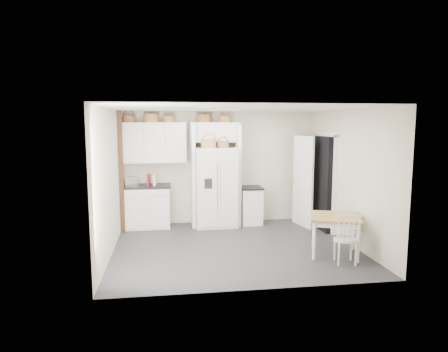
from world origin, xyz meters
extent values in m
plane|color=#232328|center=(0.00, 0.00, 0.00)|extent=(4.50, 4.50, 0.00)
plane|color=white|center=(0.00, 0.00, 2.60)|extent=(4.50, 4.50, 0.00)
plane|color=beige|center=(0.00, 2.00, 1.30)|extent=(4.50, 0.00, 4.50)
plane|color=beige|center=(-2.25, 0.00, 1.30)|extent=(0.00, 4.00, 4.00)
plane|color=beige|center=(2.25, 0.00, 1.30)|extent=(0.00, 4.00, 4.00)
cube|color=silver|center=(-0.15, 1.62, 0.90)|extent=(0.93, 0.74, 1.79)
cube|color=silver|center=(-1.69, 1.70, 0.46)|extent=(0.99, 0.63, 0.92)
cube|color=silver|center=(0.68, 1.70, 0.41)|extent=(0.47, 0.57, 0.83)
cube|color=olive|center=(1.70, -0.69, 0.35)|extent=(1.08, 1.08, 0.70)
cube|color=silver|center=(1.69, -1.15, 0.41)|extent=(0.45, 0.42, 0.81)
cube|color=black|center=(-1.69, 1.70, 0.94)|extent=(1.03, 0.67, 0.04)
cube|color=black|center=(0.68, 1.70, 0.85)|extent=(0.51, 0.60, 0.04)
cube|color=silver|center=(-2.04, 1.67, 1.06)|extent=(0.32, 0.25, 0.20)
cube|color=maroon|center=(-1.65, 1.62, 1.09)|extent=(0.08, 0.18, 0.26)
cube|color=#F3E3CB|center=(-1.51, 1.62, 1.09)|extent=(0.07, 0.17, 0.25)
cylinder|color=brown|center=(-2.05, 1.83, 2.42)|extent=(0.26, 0.26, 0.15)
cylinder|color=#8F5E2E|center=(-1.57, 1.83, 2.44)|extent=(0.32, 0.32, 0.19)
cylinder|color=#8F5E2E|center=(-1.18, 1.83, 2.42)|extent=(0.25, 0.25, 0.14)
cylinder|color=brown|center=(-0.40, 1.83, 2.44)|extent=(0.33, 0.33, 0.18)
cylinder|color=#8F5E2E|center=(0.08, 1.83, 2.43)|extent=(0.27, 0.27, 0.15)
cylinder|color=#8F5E2E|center=(-0.32, 1.52, 1.88)|extent=(0.33, 0.33, 0.17)
cylinder|color=brown|center=(0.00, 1.52, 1.86)|extent=(0.25, 0.25, 0.14)
cube|color=silver|center=(-1.50, 1.83, 1.90)|extent=(1.40, 0.34, 0.90)
cube|color=silver|center=(-0.15, 1.83, 2.12)|extent=(1.12, 0.34, 0.45)
cube|color=silver|center=(-0.66, 1.70, 1.15)|extent=(0.08, 0.60, 2.30)
cube|color=silver|center=(0.36, 1.70, 1.15)|extent=(0.08, 0.60, 2.30)
cube|color=#391C0F|center=(-2.20, 1.35, 1.30)|extent=(0.09, 0.09, 2.60)
cube|color=black|center=(2.16, 1.00, 1.02)|extent=(0.18, 0.85, 2.05)
cube|color=white|center=(1.80, 1.33, 1.02)|extent=(0.21, 0.79, 2.05)
camera|label=1|loc=(-1.24, -7.24, 2.33)|focal=32.00mm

